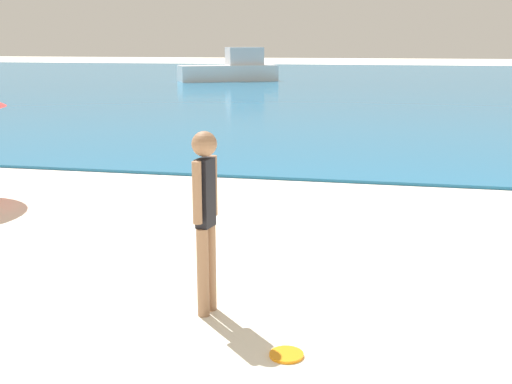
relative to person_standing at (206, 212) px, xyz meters
name	(u,v)px	position (x,y,z in m)	size (l,w,h in m)	color
water	(370,82)	(0.26, 36.01, -0.96)	(160.00, 60.00, 0.06)	#1E6B9E
person_standing	(206,212)	(0.00, 0.00, 0.00)	(0.23, 0.40, 1.74)	#936B4C
frisbee	(286,355)	(0.88, -0.71, -0.98)	(0.28, 0.28, 0.03)	orange
boat_far	(231,69)	(-8.50, 34.77, -0.20)	(6.40, 4.70, 2.11)	white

